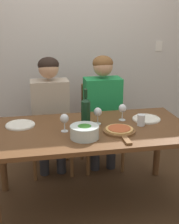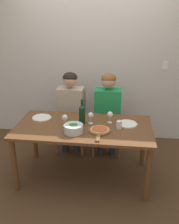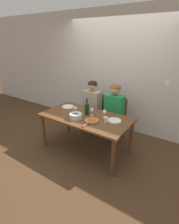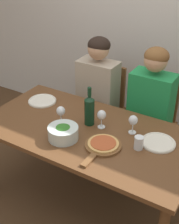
# 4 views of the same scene
# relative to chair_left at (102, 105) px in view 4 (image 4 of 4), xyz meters

# --- Properties ---
(ground_plane) EXTENTS (40.00, 40.00, 0.00)m
(ground_plane) POSITION_rel_chair_left_xyz_m (0.29, -0.76, -0.50)
(ground_plane) COLOR #4C331E
(back_wall) EXTENTS (10.00, 0.06, 2.70)m
(back_wall) POSITION_rel_chair_left_xyz_m (0.29, 0.52, 0.85)
(back_wall) COLOR silver
(back_wall) RESTS_ON ground
(dining_table) EXTENTS (1.68, 0.87, 0.73)m
(dining_table) POSITION_rel_chair_left_xyz_m (0.29, -0.76, 0.15)
(dining_table) COLOR brown
(dining_table) RESTS_ON ground
(chair_left) EXTENTS (0.42, 0.42, 0.90)m
(chair_left) POSITION_rel_chair_left_xyz_m (0.00, 0.00, 0.00)
(chair_left) COLOR brown
(chair_left) RESTS_ON ground
(chair_right) EXTENTS (0.42, 0.42, 0.90)m
(chair_right) POSITION_rel_chair_left_xyz_m (0.55, 0.00, 0.00)
(chair_right) COLOR brown
(chair_right) RESTS_ON ground
(person_woman) EXTENTS (0.47, 0.51, 1.24)m
(person_woman) POSITION_rel_chair_left_xyz_m (-0.00, -0.11, 0.25)
(person_woman) COLOR #28282D
(person_woman) RESTS_ON ground
(person_man) EXTENTS (0.47, 0.51, 1.24)m
(person_man) POSITION_rel_chair_left_xyz_m (0.55, -0.11, 0.25)
(person_man) COLOR #28282D
(person_man) RESTS_ON ground
(wine_bottle) EXTENTS (0.08, 0.08, 0.32)m
(wine_bottle) POSITION_rel_chair_left_xyz_m (0.26, -0.68, 0.36)
(wine_bottle) COLOR black
(wine_bottle) RESTS_ON dining_table
(broccoli_bowl) EXTENTS (0.23, 0.23, 0.11)m
(broccoli_bowl) POSITION_rel_chair_left_xyz_m (0.20, -0.95, 0.28)
(broccoli_bowl) COLOR silver
(broccoli_bowl) RESTS_ON dining_table
(dinner_plate_left) EXTENTS (0.25, 0.25, 0.02)m
(dinner_plate_left) POSITION_rel_chair_left_xyz_m (-0.29, -0.58, 0.24)
(dinner_plate_left) COLOR silver
(dinner_plate_left) RESTS_ON dining_table
(dinner_plate_right) EXTENTS (0.25, 0.25, 0.02)m
(dinner_plate_right) POSITION_rel_chair_left_xyz_m (0.83, -0.65, 0.24)
(dinner_plate_right) COLOR silver
(dinner_plate_right) RESTS_ON dining_table
(pizza_on_board) EXTENTS (0.26, 0.40, 0.04)m
(pizza_on_board) POSITION_rel_chair_left_xyz_m (0.50, -0.89, 0.25)
(pizza_on_board) COLOR brown
(pizza_on_board) RESTS_ON dining_table
(wine_glass_left) EXTENTS (0.07, 0.07, 0.15)m
(wine_glass_left) POSITION_rel_chair_left_xyz_m (0.07, -0.79, 0.34)
(wine_glass_left) COLOR silver
(wine_glass_left) RESTS_ON dining_table
(wine_glass_right) EXTENTS (0.07, 0.07, 0.15)m
(wine_glass_right) POSITION_rel_chair_left_xyz_m (0.61, -0.62, 0.34)
(wine_glass_right) COLOR silver
(wine_glass_right) RESTS_ON dining_table
(wine_glass_centre) EXTENTS (0.07, 0.07, 0.15)m
(wine_glass_centre) POSITION_rel_chair_left_xyz_m (0.37, -0.67, 0.34)
(wine_glass_centre) COLOR silver
(wine_glass_centre) RESTS_ON dining_table
(water_tumbler) EXTENTS (0.07, 0.07, 0.10)m
(water_tumbler) POSITION_rel_chair_left_xyz_m (0.73, -0.78, 0.28)
(water_tumbler) COLOR silver
(water_tumbler) RESTS_ON dining_table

